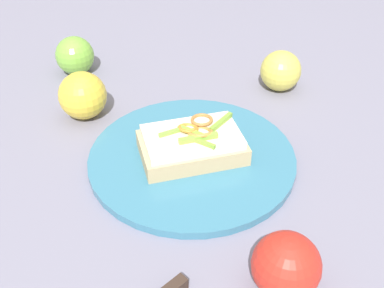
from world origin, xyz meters
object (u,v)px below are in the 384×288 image
at_px(apple_0, 286,266).
at_px(apple_2, 75,56).
at_px(plate, 192,158).
at_px(sandwich, 192,144).
at_px(apple_3, 281,71).
at_px(apple_1, 83,96).

distance_m(apple_0, apple_2, 0.59).
relative_size(plate, apple_2, 4.19).
xyz_separation_m(sandwich, apple_0, (-0.02, -0.24, 0.01)).
bearing_deg(apple_3, plate, -156.15).
xyz_separation_m(plate, apple_3, (0.24, 0.11, 0.03)).
height_order(apple_1, apple_2, apple_1).
xyz_separation_m(apple_0, apple_2, (-0.05, 0.59, -0.00)).
relative_size(plate, sandwich, 1.84).
height_order(sandwich, apple_2, apple_2).
xyz_separation_m(plate, apple_2, (-0.07, 0.35, 0.03)).
relative_size(sandwich, apple_3, 2.26).
distance_m(apple_0, apple_3, 0.44).
bearing_deg(apple_0, sandwich, 85.47).
bearing_deg(plate, sandwich, 8.20).
bearing_deg(plate, apple_0, -94.40).
bearing_deg(apple_0, apple_1, 100.61).
distance_m(plate, apple_0, 0.25).
bearing_deg(apple_3, apple_2, 142.20).
bearing_deg(apple_0, apple_3, 53.23).
distance_m(sandwich, apple_0, 0.24).
distance_m(plate, sandwich, 0.03).
relative_size(apple_2, apple_3, 0.99).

